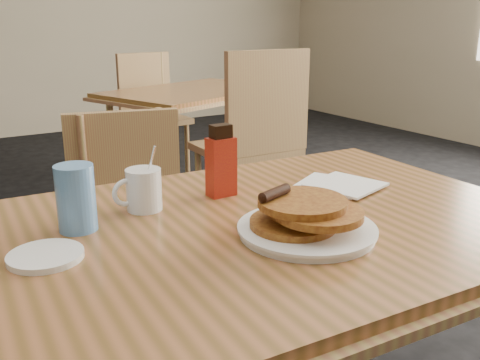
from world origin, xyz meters
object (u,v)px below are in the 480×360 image
object	(u,v)px
neighbor_table	(195,96)
pancake_plate	(306,221)
coffee_mug	(143,189)
chair_neighbor_far	(150,104)
chair_neighbor_near	(256,130)
syrup_bottle	(221,163)
main_table	(256,238)
blue_tumbler	(76,198)
chair_main_far	(136,215)

from	to	relation	value
neighbor_table	pancake_plate	xyz separation A→B (m)	(-0.88, -2.20, 0.08)
pancake_plate	coffee_mug	world-z (taller)	coffee_mug
chair_neighbor_far	pancake_plate	bearing A→B (deg)	-110.70
chair_neighbor_near	syrup_bottle	world-z (taller)	chair_neighbor_near
main_table	chair_neighbor_near	size ratio (longest dim) A/B	1.34
neighbor_table	chair_neighbor_near	size ratio (longest dim) A/B	1.26
pancake_plate	blue_tumbler	xyz separation A→B (m)	(-0.39, 0.27, 0.04)
main_table	chair_neighbor_far	bearing A→B (deg)	71.78
main_table	pancake_plate	size ratio (longest dim) A/B	4.81
chair_neighbor_near	syrup_bottle	size ratio (longest dim) A/B	5.72
chair_neighbor_far	chair_neighbor_near	distance (m)	1.49
main_table	neighbor_table	bearing A→B (deg)	66.07
chair_main_far	blue_tumbler	xyz separation A→B (m)	(-0.35, -0.61, 0.30)
chair_neighbor_far	syrup_bottle	distance (m)	2.82
neighbor_table	chair_neighbor_far	distance (m)	0.77
main_table	chair_neighbor_far	xyz separation A→B (m)	(0.94, 2.85, -0.16)
chair_main_far	chair_neighbor_near	bearing A→B (deg)	47.49
chair_neighbor_far	neighbor_table	bearing A→B (deg)	-94.81
chair_neighbor_near	coffee_mug	world-z (taller)	chair_neighbor_near
main_table	chair_neighbor_near	distance (m)	1.63
chair_neighbor_near	coffee_mug	size ratio (longest dim) A/B	6.74
coffee_mug	blue_tumbler	world-z (taller)	coffee_mug
neighbor_table	blue_tumbler	size ratio (longest dim) A/B	9.26
pancake_plate	chair_main_far	bearing A→B (deg)	92.52
coffee_mug	blue_tumbler	bearing A→B (deg)	-169.90
main_table	chair_neighbor_far	distance (m)	3.00
chair_neighbor_near	coffee_mug	bearing A→B (deg)	-131.11
coffee_mug	main_table	bearing A→B (deg)	-52.88
main_table	coffee_mug	xyz separation A→B (m)	(-0.18, 0.20, 0.09)
chair_main_far	coffee_mug	size ratio (longest dim) A/B	5.69
neighbor_table	main_table	bearing A→B (deg)	-113.93
main_table	chair_neighbor_far	size ratio (longest dim) A/B	1.49
syrup_bottle	neighbor_table	bearing A→B (deg)	63.06
coffee_mug	chair_main_far	bearing A→B (deg)	66.95
coffee_mug	blue_tumbler	size ratio (longest dim) A/B	1.09
chair_main_far	blue_tumbler	bearing A→B (deg)	-106.19
chair_neighbor_near	pancake_plate	size ratio (longest dim) A/B	3.59
syrup_bottle	blue_tumbler	bearing A→B (deg)	-175.51
main_table	syrup_bottle	distance (m)	0.23
neighbor_table	blue_tumbler	xyz separation A→B (m)	(-1.27, -1.93, 0.12)
chair_main_far	chair_neighbor_near	world-z (taller)	chair_neighbor_near
chair_main_far	coffee_mug	world-z (taller)	coffee_mug
neighbor_table	chair_main_far	world-z (taller)	chair_main_far
chair_neighbor_near	chair_neighbor_far	bearing A→B (deg)	90.55
neighbor_table	syrup_bottle	distance (m)	2.10
chair_main_far	main_table	bearing A→B (deg)	-76.75
chair_main_far	pancake_plate	xyz separation A→B (m)	(0.04, -0.88, 0.26)
chair_main_far	chair_neighbor_near	size ratio (longest dim) A/B	0.84
main_table	chair_main_far	size ratio (longest dim) A/B	1.59
chair_neighbor_near	chair_main_far	bearing A→B (deg)	-144.46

